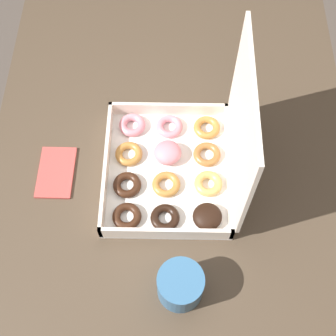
# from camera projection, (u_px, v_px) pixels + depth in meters

# --- Properties ---
(ground_plane) EXTENTS (8.00, 8.00, 0.00)m
(ground_plane) POSITION_uv_depth(u_px,v_px,m) (170.00, 272.00, 1.72)
(ground_plane) COLOR #564C44
(dining_table) EXTENTS (1.19, 0.85, 0.75)m
(dining_table) POSITION_uv_depth(u_px,v_px,m) (172.00, 201.00, 1.15)
(dining_table) COLOR #4C3D2D
(dining_table) RESTS_ON ground_plane
(donut_box) EXTENTS (0.32, 0.29, 0.33)m
(donut_box) POSITION_uv_depth(u_px,v_px,m) (188.00, 160.00, 1.02)
(donut_box) COLOR white
(donut_box) RESTS_ON dining_table
(coffee_mug) EXTENTS (0.09, 0.09, 0.08)m
(coffee_mug) POSITION_uv_depth(u_px,v_px,m) (181.00, 285.00, 0.91)
(coffee_mug) COLOR teal
(coffee_mug) RESTS_ON dining_table
(paper_napkin) EXTENTS (0.13, 0.08, 0.01)m
(paper_napkin) POSITION_uv_depth(u_px,v_px,m) (57.00, 172.00, 1.07)
(paper_napkin) COLOR #CC4C47
(paper_napkin) RESTS_ON dining_table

